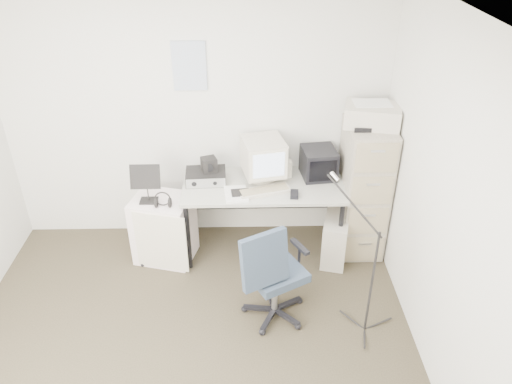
{
  "coord_description": "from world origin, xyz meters",
  "views": [
    {
      "loc": [
        0.47,
        -2.56,
        3.09
      ],
      "look_at": [
        0.55,
        0.95,
        0.95
      ],
      "focal_mm": 35.0,
      "sensor_mm": 36.0,
      "label": 1
    }
  ],
  "objects_px": {
    "side_cart": "(164,228)",
    "filing_cabinet": "(363,189)",
    "desk": "(263,217)",
    "office_chair": "(275,271)"
  },
  "relations": [
    {
      "from": "side_cart",
      "to": "filing_cabinet",
      "type": "bearing_deg",
      "value": 19.01
    },
    {
      "from": "desk",
      "to": "side_cart",
      "type": "bearing_deg",
      "value": -172.63
    },
    {
      "from": "filing_cabinet",
      "to": "desk",
      "type": "bearing_deg",
      "value": -178.19
    },
    {
      "from": "filing_cabinet",
      "to": "desk",
      "type": "height_order",
      "value": "filing_cabinet"
    },
    {
      "from": "office_chair",
      "to": "side_cart",
      "type": "relative_size",
      "value": 1.45
    },
    {
      "from": "filing_cabinet",
      "to": "desk",
      "type": "relative_size",
      "value": 0.87
    },
    {
      "from": "desk",
      "to": "side_cart",
      "type": "distance_m",
      "value": 0.95
    },
    {
      "from": "office_chair",
      "to": "side_cart",
      "type": "distance_m",
      "value": 1.3
    },
    {
      "from": "filing_cabinet",
      "to": "desk",
      "type": "xyz_separation_m",
      "value": [
        -0.95,
        -0.03,
        -0.29
      ]
    },
    {
      "from": "filing_cabinet",
      "to": "office_chair",
      "type": "bearing_deg",
      "value": -132.58
    }
  ]
}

